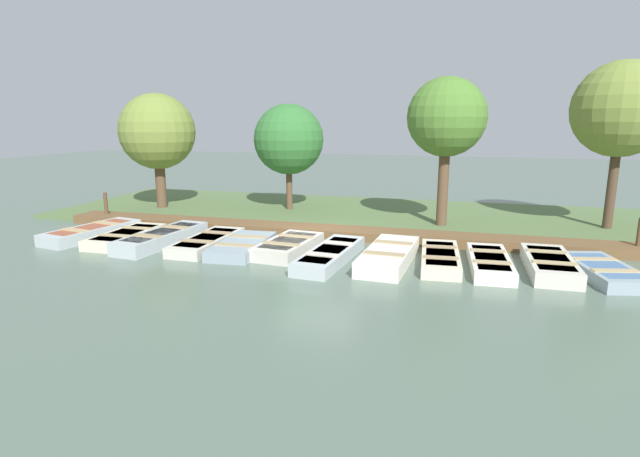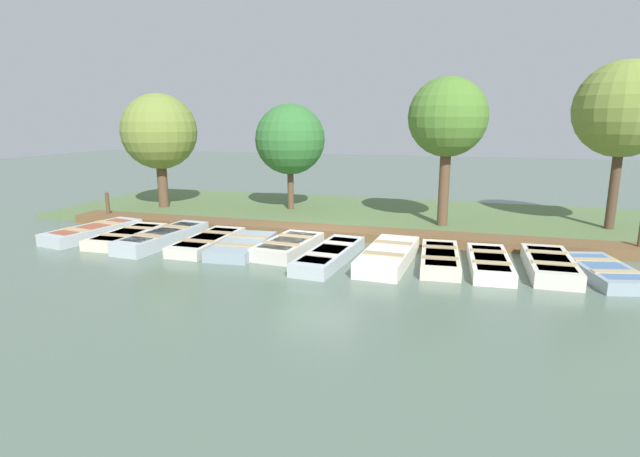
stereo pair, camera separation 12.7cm
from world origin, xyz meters
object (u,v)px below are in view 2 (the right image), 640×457
object	(u,v)px
rowboat_2	(163,237)
rowboat_5	(289,246)
rowboat_4	(242,246)
rowboat_7	(388,256)
rowboat_1	(127,236)
mooring_post_near	(108,206)
park_tree_left	(290,140)
rowboat_11	(604,271)
rowboat_0	(93,231)
rowboat_10	(550,265)
park_tree_center	(448,118)
rowboat_8	(440,258)
park_tree_right	(624,110)
rowboat_6	(330,255)
rowboat_3	(208,241)
rowboat_9	(489,263)
park_tree_far_left	(159,132)

from	to	relation	value
rowboat_2	rowboat_5	xyz separation A→B (m)	(-0.14, 4.12, -0.02)
rowboat_4	rowboat_7	distance (m)	4.33
rowboat_1	mooring_post_near	xyz separation A→B (m)	(-2.48, -2.69, 0.41)
park_tree_left	rowboat_11	bearing A→B (deg)	59.08
rowboat_0	rowboat_10	world-z (taller)	rowboat_10
rowboat_5	park_tree_left	world-z (taller)	park_tree_left
mooring_post_near	park_tree_center	distance (m)	12.91
rowboat_7	rowboat_8	distance (m)	1.38
rowboat_0	rowboat_1	size ratio (longest dim) A/B	1.14
rowboat_0	rowboat_7	distance (m)	9.83
rowboat_11	park_tree_left	xyz separation A→B (m)	(-6.23, -10.40, 2.84)
park_tree_left	park_tree_right	bearing A→B (deg)	87.38
rowboat_2	park_tree_left	size ratio (longest dim) A/B	0.81
rowboat_7	mooring_post_near	distance (m)	11.45
rowboat_6	mooring_post_near	size ratio (longest dim) A/B	3.12
rowboat_5	rowboat_4	bearing A→B (deg)	-75.17
rowboat_6	park_tree_center	distance (m)	6.88
rowboat_3	park_tree_left	size ratio (longest dim) A/B	0.71
rowboat_9	park_tree_left	xyz separation A→B (m)	(-6.25, -7.72, 2.83)
rowboat_0	rowboat_7	size ratio (longest dim) A/B	1.00
rowboat_10	park_tree_far_left	world-z (taller)	park_tree_far_left
rowboat_2	rowboat_6	distance (m)	5.52
rowboat_3	rowboat_8	world-z (taller)	rowboat_8
rowboat_9	park_tree_right	size ratio (longest dim) A/B	0.53
rowboat_6	rowboat_0	bearing A→B (deg)	-89.02
rowboat_3	rowboat_11	distance (m)	10.86
rowboat_8	rowboat_4	bearing A→B (deg)	-91.28
rowboat_4	rowboat_10	xyz separation A→B (m)	(-0.28, 8.39, 0.04)
rowboat_0	park_tree_right	xyz separation A→B (m)	(-5.65, 16.53, 3.92)
rowboat_4	rowboat_7	world-z (taller)	rowboat_7
rowboat_4	rowboat_10	distance (m)	8.40
rowboat_7	park_tree_far_left	size ratio (longest dim) A/B	0.69
rowboat_2	rowboat_5	distance (m)	4.12
rowboat_8	rowboat_9	size ratio (longest dim) A/B	1.02
rowboat_1	park_tree_center	world-z (taller)	park_tree_center
rowboat_0	rowboat_11	distance (m)	15.11
rowboat_8	park_tree_center	distance (m)	5.88
park_tree_center	park_tree_right	size ratio (longest dim) A/B	0.92
rowboat_5	park_tree_right	xyz separation A→B (m)	(-5.66, 9.68, 3.92)
rowboat_9	park_tree_left	bearing A→B (deg)	-132.09
mooring_post_near	rowboat_0	bearing A→B (deg)	28.68
park_tree_center	park_tree_left	bearing A→B (deg)	-104.15
rowboat_1	rowboat_2	size ratio (longest dim) A/B	0.83
rowboat_5	park_tree_center	world-z (taller)	park_tree_center
rowboat_1	mooring_post_near	distance (m)	3.69
rowboat_6	rowboat_8	world-z (taller)	rowboat_6
rowboat_11	mooring_post_near	distance (m)	16.60
rowboat_0	rowboat_1	xyz separation A→B (m)	(0.10, 1.39, -0.03)
rowboat_9	park_tree_right	xyz separation A→B (m)	(-5.71, 4.11, 3.95)
mooring_post_near	park_tree_far_left	world-z (taller)	park_tree_far_left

